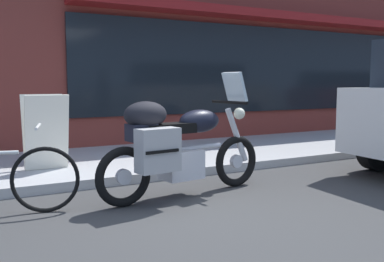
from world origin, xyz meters
TOP-DOWN VIEW (x-y plane):
  - ground_plane at (0.00, 0.00)m, footprint 80.00×80.00m
  - touring_motorcycle at (0.06, 0.54)m, footprint 2.14×0.83m
  - sandwich_board_sign at (-0.98, 2.32)m, footprint 0.55×0.42m

SIDE VIEW (x-z plane):
  - ground_plane at x=0.00m, z-range 0.00..0.00m
  - touring_motorcycle at x=0.06m, z-range -0.10..1.29m
  - sandwich_board_sign at x=-0.98m, z-range 0.12..1.11m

